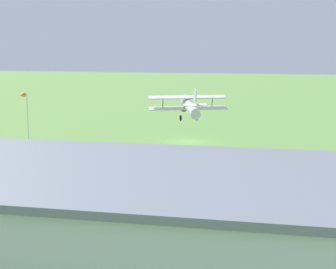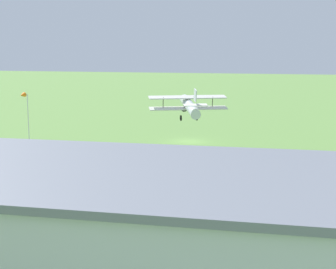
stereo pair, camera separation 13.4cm
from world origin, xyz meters
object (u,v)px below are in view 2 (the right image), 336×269
(biplane, at_px, (189,105))
(person_watching_takeoff, at_px, (240,194))
(person_crossing_taxiway, at_px, (199,180))
(windsock, at_px, (23,99))
(hangar, at_px, (54,220))
(person_beside_truck, at_px, (284,183))

(biplane, distance_m, person_watching_takeoff, 22.18)
(biplane, xyz_separation_m, person_crossing_taxiway, (-4.80, 16.82, -4.37))
(person_watching_takeoff, relative_size, windsock, 0.26)
(hangar, relative_size, person_crossing_taxiway, 17.62)
(person_crossing_taxiway, bearing_deg, person_beside_truck, -171.80)
(person_beside_truck, relative_size, windsock, 0.27)
(biplane, bearing_deg, person_beside_truck, 126.38)
(biplane, height_order, person_crossing_taxiway, biplane)
(person_crossing_taxiway, bearing_deg, hangar, 77.93)
(hangar, height_order, person_beside_truck, hangar)
(windsock, bearing_deg, person_crossing_taxiway, 146.93)
(person_watching_takeoff, distance_m, windsock, 37.22)
(hangar, relative_size, windsock, 4.89)
(person_beside_truck, bearing_deg, hangar, 60.54)
(windsock, bearing_deg, person_watching_takeoff, 146.10)
(biplane, bearing_deg, hangar, 91.58)
(biplane, relative_size, person_beside_truck, 5.59)
(windsock, bearing_deg, biplane, 178.32)
(windsock, bearing_deg, person_beside_truck, 153.94)
(person_watching_takeoff, bearing_deg, person_crossing_taxiway, -39.33)
(hangar, distance_m, windsock, 42.31)
(biplane, height_order, windsock, biplane)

